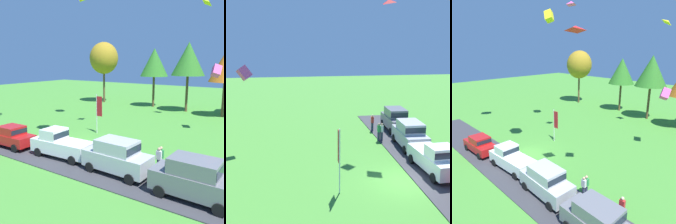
# 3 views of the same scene
# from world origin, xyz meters

# --- Properties ---
(ground_plane) EXTENTS (120.00, 120.00, 0.00)m
(ground_plane) POSITION_xyz_m (0.00, 0.00, 0.00)
(ground_plane) COLOR #478E33
(pavement_strip) EXTENTS (36.00, 4.40, 0.06)m
(pavement_strip) POSITION_xyz_m (0.00, -2.96, 0.03)
(pavement_strip) COLOR #38383D
(pavement_strip) RESTS_ON ground
(car_pickup_far_end) EXTENTS (5.09, 2.26, 2.14)m
(car_pickup_far_end) POSITION_xyz_m (1.02, -2.72, 1.11)
(car_pickup_far_end) COLOR white
(car_pickup_far_end) RESTS_ON ground
(car_suv_mid_row) EXTENTS (4.67, 2.18, 2.28)m
(car_suv_mid_row) POSITION_xyz_m (6.36, -2.88, 1.30)
(car_suv_mid_row) COLOR #B7B7BC
(car_suv_mid_row) RESTS_ON ground
(car_suv_by_flagpole) EXTENTS (4.64, 2.14, 2.28)m
(car_suv_by_flagpole) POSITION_xyz_m (11.56, -3.33, 1.30)
(car_suv_by_flagpole) COLOR slate
(car_suv_by_flagpole) RESTS_ON ground
(person_watching_sky) EXTENTS (0.36, 0.24, 1.71)m
(person_watching_sky) POSITION_xyz_m (8.49, -1.00, 0.88)
(person_watching_sky) COLOR #2D334C
(person_watching_sky) RESTS_ON ground
(person_beside_suv) EXTENTS (0.36, 0.24, 1.71)m
(person_beside_suv) POSITION_xyz_m (8.51, -0.73, 0.88)
(person_beside_suv) COLOR #2D334C
(person_beside_suv) RESTS_ON ground
(person_on_lawn) EXTENTS (0.36, 0.24, 1.71)m
(person_on_lawn) POSITION_xyz_m (11.73, -0.95, 0.88)
(person_on_lawn) COLOR #2D334C
(person_on_lawn) RESTS_ON ground
(flag_banner) EXTENTS (0.71, 0.08, 4.07)m
(flag_banner) POSITION_xyz_m (-0.61, 4.35, 2.58)
(flag_banner) COLOR silver
(flag_banner) RESTS_ON ground
(kite_diamond_high_left) EXTENTS (1.48, 1.47, 0.50)m
(kite_diamond_high_left) POSITION_xyz_m (7.34, -0.93, 12.16)
(kite_diamond_high_left) COLOR red
(kite_box_over_trees) EXTENTS (1.04, 1.44, 1.45)m
(kite_box_over_trees) POSITION_xyz_m (9.07, 10.99, 6.41)
(kite_box_over_trees) COLOR #EA4C9E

